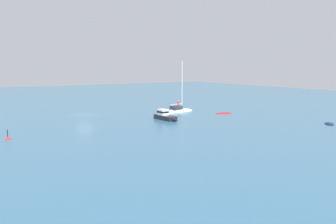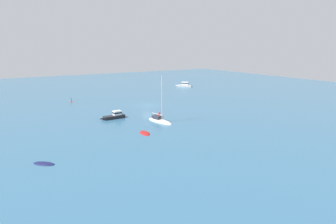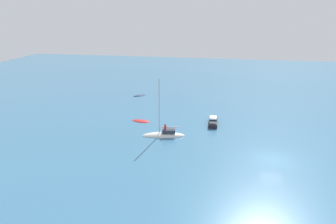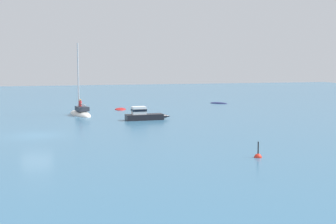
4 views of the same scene
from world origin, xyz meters
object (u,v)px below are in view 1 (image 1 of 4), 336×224
at_px(dinghy, 224,114).
at_px(ketch, 179,111).
at_px(cabin_cruiser, 165,116).
at_px(channel_buoy, 8,139).
at_px(skiff, 329,124).

height_order(dinghy, ketch, ketch).
bearing_deg(cabin_cruiser, dinghy, 90.79).
distance_m(cabin_cruiser, channel_buoy, 21.07).
distance_m(ketch, cabin_cruiser, 8.87).
xyz_separation_m(ketch, cabin_cruiser, (-6.09, 6.43, 0.38)).
height_order(ketch, skiff, ketch).
height_order(ketch, channel_buoy, ketch).
height_order(ketch, cabin_cruiser, ketch).
bearing_deg(skiff, ketch, -109.41).
bearing_deg(cabin_cruiser, skiff, 44.88).
bearing_deg(dinghy, channel_buoy, -164.07).
distance_m(ketch, channel_buoy, 28.74).
relative_size(dinghy, cabin_cruiser, 0.64).
xyz_separation_m(dinghy, ketch, (5.45, 4.85, 0.15)).
bearing_deg(ketch, cabin_cruiser, -147.91).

